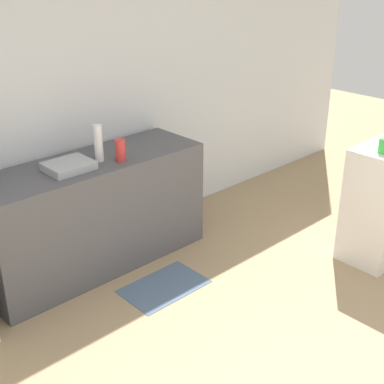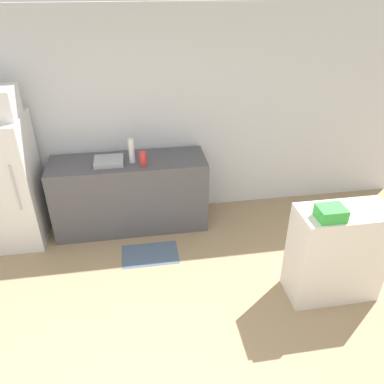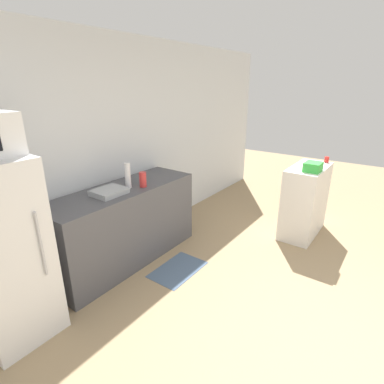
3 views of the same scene
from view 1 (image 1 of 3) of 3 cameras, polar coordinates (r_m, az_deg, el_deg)
The scene contains 6 objects.
wall_back at distance 4.35m, azimuth -15.84°, elevation 8.55°, with size 8.00×0.06×2.60m, color silver.
counter at distance 4.43m, azimuth -10.37°, elevation -2.31°, with size 1.87×0.61×0.92m, color #4C4C51.
sink_basin at distance 4.09m, azimuth -13.03°, elevation 2.73°, with size 0.34×0.28×0.06m, color #9EA3A8.
bottle_tall at distance 4.18m, azimuth -9.94°, elevation 5.16°, with size 0.07×0.07×0.29m, color silver.
bottle_short at distance 4.18m, azimuth -7.64°, elevation 4.44°, with size 0.08×0.08×0.17m, color red.
kitchen_rug at distance 4.28m, azimuth -3.00°, elevation -10.00°, with size 0.66×0.42×0.01m, color slate.
Camera 1 is at (-1.89, -0.74, 2.42)m, focal length 50.00 mm.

